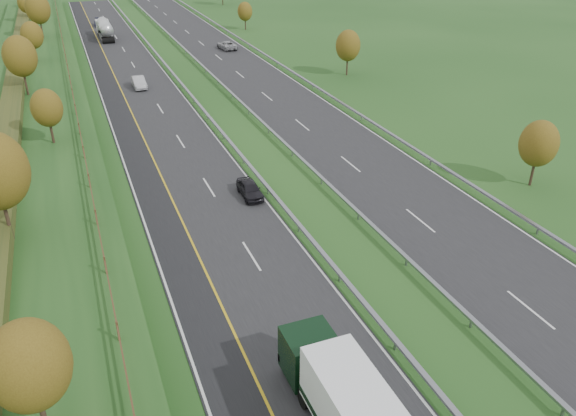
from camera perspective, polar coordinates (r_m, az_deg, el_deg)
name	(u,v)px	position (r m, az deg, el deg)	size (l,w,h in m)	color
ground	(222,112)	(69.61, -6.74, 9.66)	(400.00, 400.00, 0.00)	#1D4418
near_carriageway	(149,107)	(72.86, -13.97, 9.88)	(10.50, 200.00, 0.04)	black
far_carriageway	(273,93)	(76.59, -1.52, 11.56)	(10.50, 200.00, 0.04)	black
hard_shoulder	(118,111)	(72.51, -16.92, 9.41)	(3.00, 200.00, 0.04)	black
lane_markings	(199,102)	(73.77, -8.99, 10.61)	(26.75, 200.00, 0.01)	silver
embankment_left	(34,112)	(72.19, -24.36, 8.87)	(12.00, 200.00, 2.00)	#1D4418
hedge_left	(13,101)	(71.92, -26.19, 9.73)	(2.20, 180.00, 1.10)	#2D3A17
fence_left	(73,94)	(71.19, -21.02, 10.73)	(0.12, 189.06, 1.20)	#422B19
median_barrier_near	(193,98)	(73.58, -9.59, 10.98)	(0.32, 200.00, 0.71)	gray
median_barrier_far	(232,94)	(74.74, -5.71, 11.49)	(0.32, 200.00, 0.71)	gray
outer_barrier_far	(313,85)	(78.52, 2.55, 12.41)	(0.32, 200.00, 0.71)	gray
trees_left	(27,73)	(67.55, -24.97, 12.37)	(6.64, 164.30, 7.66)	#2D2116
trees_far	(286,20)	(106.93, -0.19, 18.60)	(8.45, 118.60, 7.12)	#2D2116
road_tanker	(105,28)	(117.29, -18.13, 16.95)	(2.40, 11.22, 3.46)	silver
car_dark_near	(250,189)	(47.79, -3.90, 1.95)	(1.60, 3.98, 1.36)	black
car_silver_mid	(139,82)	(81.58, -14.91, 12.24)	(1.60, 4.59, 1.51)	#AFAFB4
car_small_far	(99,22)	(131.30, -18.62, 17.44)	(1.98, 4.88, 1.42)	#151943
car_oncoming	(227,45)	(103.31, -6.25, 16.14)	(2.35, 5.11, 1.42)	#A1A1A6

